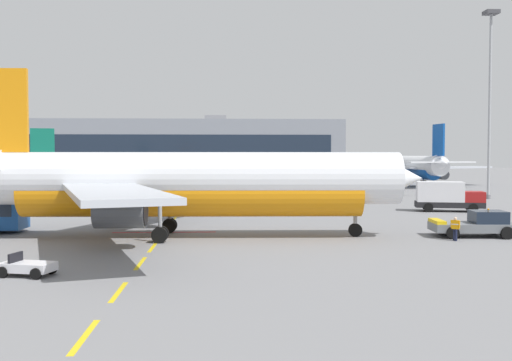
% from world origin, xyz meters
% --- Properties ---
extents(ground, '(400.00, 400.00, 0.00)m').
position_xyz_m(ground, '(40.00, 40.00, 0.00)').
color(ground, slate).
extents(apron_paint_markings, '(8.00, 97.15, 0.01)m').
position_xyz_m(apron_paint_markings, '(18.00, 38.51, 0.00)').
color(apron_paint_markings, yellow).
rests_on(apron_paint_markings, ground).
extents(airliner_foreground, '(34.75, 34.61, 12.20)m').
position_xyz_m(airliner_foreground, '(19.76, 19.11, 3.95)').
color(airliner_foreground, white).
rests_on(airliner_foreground, ground).
extents(pushback_tug, '(6.20, 3.55, 2.08)m').
position_xyz_m(pushback_tug, '(41.17, 18.35, 0.90)').
color(pushback_tug, slate).
rests_on(pushback_tug, ground).
extents(airliner_mid_left, '(31.88, 32.25, 11.30)m').
position_xyz_m(airliner_mid_left, '(58.60, 91.27, 3.66)').
color(airliner_mid_left, white).
rests_on(airliner_mid_left, ground).
extents(airliner_far_center, '(28.76, 28.04, 10.18)m').
position_xyz_m(airliner_far_center, '(4.60, 76.35, 3.30)').
color(airliner_far_center, silver).
rests_on(airliner_far_center, ground).
extents(fuel_service_truck, '(7.36, 3.94, 3.14)m').
position_xyz_m(fuel_service_truck, '(46.22, 37.75, 1.65)').
color(fuel_service_truck, black).
rests_on(fuel_service_truck, ground).
extents(ground_crew_worker, '(0.53, 0.50, 1.67)m').
position_xyz_m(ground_crew_worker, '(38.77, 16.27, 0.95)').
color(ground_crew_worker, '#191E38').
rests_on(ground_crew_worker, ground).
extents(apron_light_mast_far, '(1.80, 1.80, 25.23)m').
position_xyz_m(apron_light_mast_far, '(58.37, 55.10, 15.66)').
color(apron_light_mast_far, slate).
rests_on(apron_light_mast_far, ground).
extents(terminal_satellite, '(98.52, 25.87, 16.91)m').
position_xyz_m(terminal_satellite, '(5.59, 146.91, 7.66)').
color(terminal_satellite, gray).
rests_on(terminal_satellite, ground).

